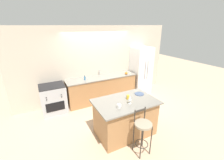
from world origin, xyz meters
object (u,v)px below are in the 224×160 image
at_px(refrigerator, 141,70).
at_px(oven_range, 53,99).
at_px(wine_glass, 130,98).
at_px(coffee_mug, 119,106).
at_px(dinner_plate, 139,94).
at_px(soap_bottle, 85,78).
at_px(bar_stool_near, 143,129).
at_px(tumbler_cup, 128,97).
at_px(pumpkin_decoration, 126,73).

xyz_separation_m(refrigerator, oven_range, (-3.47, 0.00, -0.49)).
height_order(wine_glass, coffee_mug, wine_glass).
height_order(dinner_plate, wine_glass, wine_glass).
height_order(refrigerator, coffee_mug, refrigerator).
bearing_deg(soap_bottle, dinner_plate, -61.85).
distance_m(bar_stool_near, dinner_plate, 1.10).
relative_size(dinner_plate, tumbler_cup, 2.15).
relative_size(bar_stool_near, tumbler_cup, 9.04).
relative_size(dinner_plate, coffee_mug, 2.18).
relative_size(coffee_mug, tumbler_cup, 0.98).
distance_m(dinner_plate, coffee_mug, 0.92).
xyz_separation_m(pumpkin_decoration, soap_bottle, (-1.61, 0.11, 0.03)).
bearing_deg(wine_glass, refrigerator, 47.28).
xyz_separation_m(oven_range, dinner_plate, (2.04, -1.81, 0.49)).
relative_size(wine_glass, soap_bottle, 1.20).
relative_size(refrigerator, oven_range, 2.05).
relative_size(refrigerator, pumpkin_decoration, 17.24).
distance_m(dinner_plate, pumpkin_decoration, 1.80).
bearing_deg(dinner_plate, refrigerator, 51.54).
xyz_separation_m(wine_glass, soap_bottle, (-0.44, 2.10, -0.09)).
bearing_deg(bar_stool_near, coffee_mug, 119.00).
xyz_separation_m(oven_range, pumpkin_decoration, (2.69, -0.13, 0.51)).
bearing_deg(wine_glass, pumpkin_decoration, 59.48).
bearing_deg(oven_range, wine_glass, -54.35).
xyz_separation_m(refrigerator, wine_glass, (-1.95, -2.11, 0.14)).
distance_m(dinner_plate, tumbler_cup, 0.45).
bearing_deg(wine_glass, coffee_mug, -169.84).
bearing_deg(bar_stool_near, wine_glass, 86.15).
xyz_separation_m(refrigerator, soap_bottle, (-2.39, -0.02, 0.05)).
bearing_deg(pumpkin_decoration, tumbler_cup, -121.46).
height_order(bar_stool_near, coffee_mug, bar_stool_near).
bearing_deg(refrigerator, soap_bottle, -179.61).
xyz_separation_m(refrigerator, pumpkin_decoration, (-0.78, -0.13, 0.02)).
height_order(pumpkin_decoration, soap_bottle, soap_bottle).
bearing_deg(wine_glass, oven_range, 125.65).
bearing_deg(tumbler_cup, dinner_plate, 13.20).
height_order(wine_glass, tumbler_cup, wine_glass).
xyz_separation_m(refrigerator, coffee_mug, (-2.28, -2.17, 0.04)).
relative_size(oven_range, pumpkin_decoration, 8.41).
distance_m(oven_range, bar_stool_near, 3.08).
bearing_deg(refrigerator, coffee_mug, -136.37).
bearing_deg(coffee_mug, bar_stool_near, -61.00).
distance_m(refrigerator, coffee_mug, 3.15).
relative_size(oven_range, wine_glass, 4.59).
bearing_deg(bar_stool_near, oven_range, 118.76).
bearing_deg(oven_range, dinner_plate, -41.57).
height_order(bar_stool_near, pumpkin_decoration, bar_stool_near).
relative_size(coffee_mug, soap_bottle, 0.69).
height_order(oven_range, coffee_mug, coffee_mug).
bearing_deg(oven_range, soap_bottle, -0.96).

